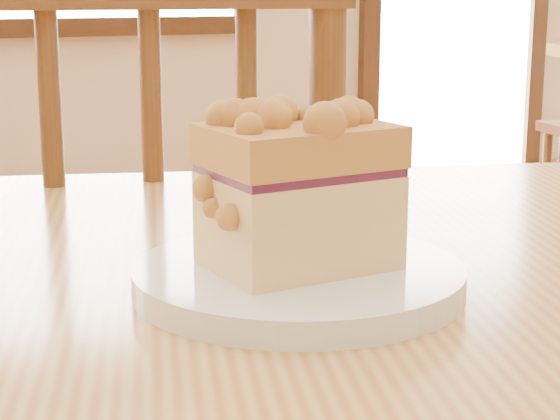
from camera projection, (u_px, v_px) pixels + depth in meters
name	position (u px, v px, depth m)	size (l,w,h in m)	color
cafe_table_main	(508.00, 408.00, 0.70)	(1.24, 0.99, 0.75)	tan
cafe_chair_main	(139.00, 359.00, 1.16)	(0.49, 0.49, 0.99)	#5A2D18
plate	(298.00, 279.00, 0.61)	(0.21, 0.21, 0.02)	white
cake_slice	(298.00, 185.00, 0.59)	(0.12, 0.09, 0.11)	#E9C984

